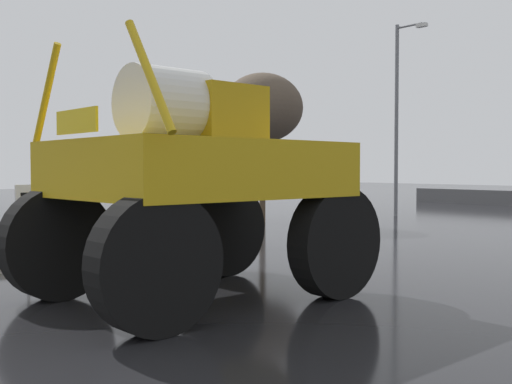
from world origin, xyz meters
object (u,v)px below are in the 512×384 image
lane_arrow_sign (28,208)px  streetlight_far_left (398,112)px  traffic_signal_near_left (222,146)px  oversize_sprayer (196,181)px  bare_tree_left (262,108)px

lane_arrow_sign → streetlight_far_left: 19.55m
lane_arrow_sign → streetlight_far_left: bearing=100.5°
lane_arrow_sign → streetlight_far_left: size_ratio=0.19×
traffic_signal_near_left → oversize_sprayer: bearing=-40.8°
traffic_signal_near_left → bare_tree_left: size_ratio=0.65×
streetlight_far_left → lane_arrow_sign: bearing=-79.5°
streetlight_far_left → bare_tree_left: (-1.77, -7.00, -0.15)m
oversize_sprayer → traffic_signal_near_left: oversize_sprayer is taller
oversize_sprayer → streetlight_far_left: (-8.92, 18.03, 2.89)m
bare_tree_left → traffic_signal_near_left: bearing=-52.4°
traffic_signal_near_left → bare_tree_left: bare_tree_left is taller
oversize_sprayer → streetlight_far_left: 20.32m
oversize_sprayer → streetlight_far_left: streetlight_far_left is taller
oversize_sprayer → traffic_signal_near_left: 8.72m
oversize_sprayer → streetlight_far_left: size_ratio=0.63×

